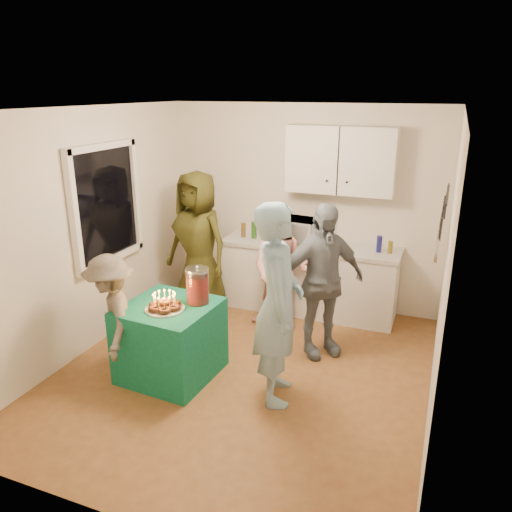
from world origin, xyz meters
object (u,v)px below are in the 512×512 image
(woman_back_right, at_px, (321,281))
(counter, at_px, (309,279))
(punch_jar, at_px, (198,287))
(party_table, at_px, (170,340))
(woman_back_center, at_px, (280,269))
(child_near_left, at_px, (112,318))
(man_birthday, at_px, (278,305))
(woman_back_left, at_px, (198,243))
(microwave, at_px, (296,231))

(woman_back_right, bearing_deg, counter, 71.01)
(punch_jar, bearing_deg, party_table, -144.34)
(counter, bearing_deg, woman_back_right, -68.22)
(woman_back_center, bearing_deg, child_near_left, -127.30)
(man_birthday, bearing_deg, woman_back_right, -27.31)
(punch_jar, bearing_deg, woman_back_left, 117.52)
(counter, bearing_deg, child_near_left, -121.21)
(woman_back_center, bearing_deg, man_birthday, -74.90)
(counter, relative_size, microwave, 3.92)
(child_near_left, bearing_deg, woman_back_right, 84.31)
(counter, relative_size, woman_back_center, 1.50)
(man_birthday, bearing_deg, punch_jar, 63.49)
(man_birthday, xyz_separation_m, woman_back_left, (-1.57, 1.46, -0.03))
(party_table, xyz_separation_m, punch_jar, (0.24, 0.17, 0.55))
(man_birthday, relative_size, woman_back_center, 1.28)
(microwave, xyz_separation_m, woman_back_right, (0.59, -1.01, -0.23))
(counter, height_order, party_table, counter)
(woman_back_center, distance_m, child_near_left, 2.04)
(woman_back_right, bearing_deg, microwave, 79.46)
(woman_back_right, relative_size, child_near_left, 1.30)
(woman_back_right, bearing_deg, punch_jar, 177.35)
(punch_jar, distance_m, child_near_left, 0.88)
(microwave, distance_m, woman_back_center, 0.65)
(punch_jar, bearing_deg, man_birthday, -8.56)
(woman_back_center, bearing_deg, party_table, -117.69)
(counter, relative_size, punch_jar, 6.47)
(counter, height_order, woman_back_right, woman_back_right)
(microwave, bearing_deg, child_near_left, -110.72)
(man_birthday, bearing_deg, microwave, -5.44)
(woman_back_left, bearing_deg, counter, 33.72)
(woman_back_right, bearing_deg, man_birthday, -140.13)
(woman_back_left, distance_m, child_near_left, 1.77)
(woman_back_left, relative_size, woman_back_center, 1.25)
(counter, distance_m, man_birthday, 2.03)
(party_table, xyz_separation_m, man_birthday, (1.11, 0.04, 0.56))
(microwave, relative_size, woman_back_left, 0.31)
(party_table, distance_m, child_near_left, 0.61)
(microwave, height_order, woman_back_left, woman_back_left)
(man_birthday, relative_size, woman_back_right, 1.12)
(punch_jar, bearing_deg, counter, 70.92)
(punch_jar, relative_size, woman_back_right, 0.20)
(punch_jar, distance_m, man_birthday, 0.89)
(microwave, distance_m, child_near_left, 2.56)
(microwave, height_order, man_birthday, man_birthday)
(party_table, xyz_separation_m, woman_back_left, (-0.46, 1.50, 0.53))
(punch_jar, distance_m, woman_back_right, 1.32)
(counter, relative_size, party_table, 2.59)
(punch_jar, bearing_deg, microwave, 76.27)
(party_table, distance_m, woman_back_right, 1.67)
(microwave, xyz_separation_m, woman_back_center, (-0.02, -0.56, -0.33))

